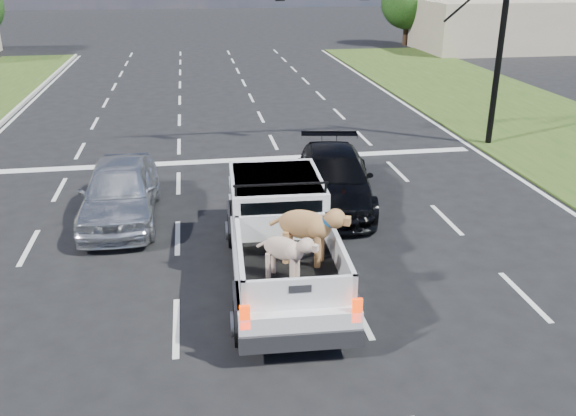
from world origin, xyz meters
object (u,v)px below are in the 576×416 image
at_px(pickup_truck, 282,235).
at_px(black_coupe, 333,179).
at_px(silver_sedan, 120,191).
at_px(traffic_signal, 438,12).

xyz_separation_m(pickup_truck, black_coupe, (2.07, 4.11, -0.29)).
height_order(silver_sedan, black_coupe, silver_sedan).
distance_m(traffic_signal, black_coupe, 7.82).
height_order(pickup_truck, silver_sedan, pickup_truck).
bearing_deg(traffic_signal, silver_sedan, -153.93).
bearing_deg(traffic_signal, black_coupe, -133.64).
relative_size(silver_sedan, black_coupe, 0.92).
bearing_deg(black_coupe, pickup_truck, -107.22).
relative_size(pickup_truck, black_coupe, 1.16).
distance_m(traffic_signal, silver_sedan, 12.21).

